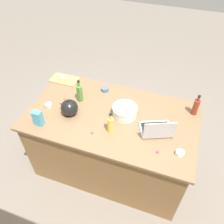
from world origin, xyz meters
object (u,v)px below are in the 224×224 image
at_px(ramekin_medium, 180,153).
at_px(ramekin_wide, 105,89).
at_px(bottle_soy, 196,107).
at_px(bottle_oil, 110,125).
at_px(kettle, 69,108).
at_px(bottle_olive, 80,93).
at_px(cutting_board, 65,80).
at_px(butter_stick_right, 63,79).
at_px(laptop, 157,130).
at_px(mixing_bowl_large, 125,111).
at_px(butter_stick_left, 62,76).
at_px(candy_bag, 38,118).
at_px(ramekin_small, 49,105).

xyz_separation_m(ramekin_medium, ramekin_wide, (0.96, -0.63, 0.00)).
relative_size(bottle_soy, ramekin_medium, 3.18).
bearing_deg(ramekin_medium, ramekin_wide, -33.25).
bearing_deg(bottle_soy, bottle_oil, 35.34).
bearing_deg(kettle, bottle_olive, -93.06).
distance_m(bottle_oil, cutting_board, 1.02).
xyz_separation_m(bottle_olive, butter_stick_right, (0.35, -0.25, -0.07)).
bearing_deg(laptop, bottle_oil, 16.78).
xyz_separation_m(kettle, butter_stick_right, (0.34, -0.48, -0.04)).
bearing_deg(butter_stick_right, bottle_olive, 144.13).
distance_m(bottle_soy, bottle_olive, 1.24).
relative_size(mixing_bowl_large, bottle_olive, 0.98).
xyz_separation_m(bottle_olive, butter_stick_left, (0.39, -0.30, -0.07)).
xyz_separation_m(butter_stick_left, candy_bag, (-0.15, 0.77, 0.05)).
bearing_deg(ramekin_wide, butter_stick_right, -0.15).
bearing_deg(ramekin_small, butter_stick_left, -78.60).
height_order(bottle_soy, bottle_olive, bottle_olive).
bearing_deg(butter_stick_left, candy_bag, 101.12).
height_order(bottle_soy, ramekin_wide, bottle_soy).
distance_m(mixing_bowl_large, ramekin_wide, 0.47).
relative_size(bottle_soy, kettle, 1.15).
bearing_deg(ramekin_wide, kettle, 66.23).
xyz_separation_m(mixing_bowl_large, ramekin_wide, (0.34, -0.31, -0.04)).
xyz_separation_m(bottle_soy, bottle_olive, (1.23, 0.21, 0.01)).
bearing_deg(cutting_board, ramekin_small, 97.81).
distance_m(butter_stick_right, ramekin_medium, 1.63).
relative_size(kettle, ramekin_medium, 2.76).
bearing_deg(bottle_oil, mixing_bowl_large, -103.88).
bearing_deg(ramekin_medium, ramekin_small, -6.35).
xyz_separation_m(ramekin_small, ramekin_medium, (-1.44, 0.16, -0.00)).
distance_m(kettle, cutting_board, 0.61).
xyz_separation_m(butter_stick_left, ramekin_medium, (-1.54, 0.67, -0.02)).
bearing_deg(butter_stick_left, bottle_soy, 176.80).
height_order(bottle_olive, butter_stick_right, bottle_olive).
xyz_separation_m(bottle_oil, butter_stick_right, (0.83, -0.58, -0.06)).
bearing_deg(bottle_soy, bottle_olive, 9.58).
relative_size(bottle_olive, butter_stick_right, 2.44).
height_order(bottle_oil, candy_bag, bottle_oil).
bearing_deg(laptop, ramekin_small, 1.03).
bearing_deg(bottle_soy, butter_stick_right, -1.64).
bearing_deg(ramekin_wide, bottle_olive, 51.39).
distance_m(butter_stick_left, butter_stick_right, 0.06).
bearing_deg(butter_stick_left, mixing_bowl_large, 158.79).
bearing_deg(kettle, butter_stick_right, -55.22).
bearing_deg(mixing_bowl_large, ramekin_small, 10.49).
height_order(bottle_olive, cutting_board, bottle_olive).
bearing_deg(ramekin_medium, mixing_bowl_large, -26.99).
relative_size(laptop, ramekin_wide, 4.47).
bearing_deg(kettle, ramekin_small, -3.40).
height_order(mixing_bowl_large, kettle, kettle).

